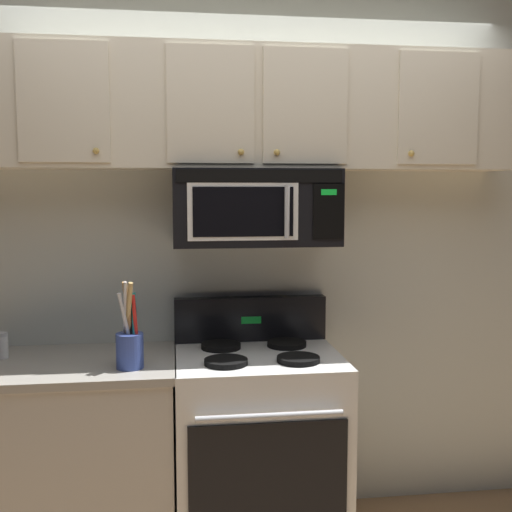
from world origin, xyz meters
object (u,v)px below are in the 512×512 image
object	(u,v)px
stove_range	(258,445)
utensil_crock_blue	(130,343)
salt_shaker	(3,345)
over_range_microwave	(255,207)

from	to	relation	value
stove_range	utensil_crock_blue	bearing A→B (deg)	-165.89
utensil_crock_blue	salt_shaker	distance (m)	0.63
utensil_crock_blue	over_range_microwave	bearing A→B (deg)	24.53
over_range_microwave	salt_shaker	bearing A→B (deg)	-178.91
stove_range	utensil_crock_blue	world-z (taller)	utensil_crock_blue
salt_shaker	stove_range	bearing A→B (deg)	-4.71
utensil_crock_blue	salt_shaker	xyz separation A→B (m)	(-0.58, 0.24, -0.05)
over_range_microwave	salt_shaker	size ratio (longest dim) A/B	6.49
utensil_crock_blue	salt_shaker	world-z (taller)	utensil_crock_blue
over_range_microwave	salt_shaker	xyz separation A→B (m)	(-1.15, -0.02, -0.62)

